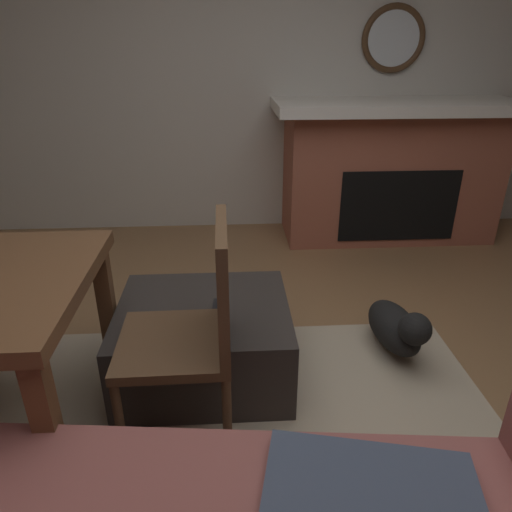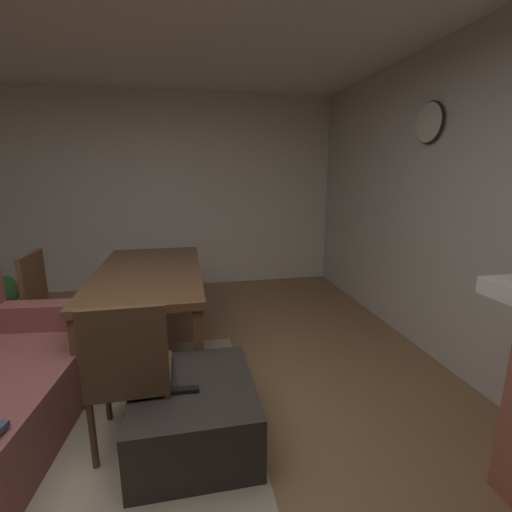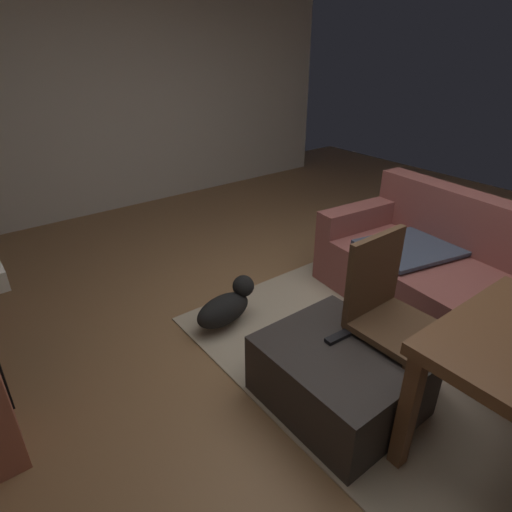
# 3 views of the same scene
# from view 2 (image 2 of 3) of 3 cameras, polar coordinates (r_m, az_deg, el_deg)

# --- Properties ---
(floor) EXTENTS (8.54, 8.54, 0.00)m
(floor) POSITION_cam_2_polar(r_m,az_deg,el_deg) (2.30, -24.10, -32.08)
(floor) COLOR olive
(wall_right_window_side) EXTENTS (0.12, 5.70, 2.65)m
(wall_right_window_side) POSITION_cam_2_polar(r_m,az_deg,el_deg) (5.17, -17.07, 9.65)
(wall_right_window_side) COLOR white
(wall_right_window_side) RESTS_ON ground
(area_rug) EXTENTS (2.60, 2.00, 0.01)m
(area_rug) POSITION_cam_2_polar(r_m,az_deg,el_deg) (2.55, -25.62, -26.84)
(area_rug) COLOR tan
(area_rug) RESTS_ON ground
(ottoman_coffee_table) EXTENTS (0.81, 0.71, 0.39)m
(ottoman_coffee_table) POSITION_cam_2_polar(r_m,az_deg,el_deg) (2.35, -9.91, -23.51)
(ottoman_coffee_table) COLOR #2D2826
(ottoman_coffee_table) RESTS_ON ground
(tv_remote) EXTENTS (0.06, 0.16, 0.02)m
(tv_remote) POSITION_cam_2_polar(r_m,az_deg,el_deg) (2.18, -11.33, -20.32)
(tv_remote) COLOR black
(tv_remote) RESTS_ON ottoman_coffee_table
(dining_table) EXTENTS (1.88, 0.92, 0.74)m
(dining_table) POSITION_cam_2_polar(r_m,az_deg,el_deg) (3.37, -16.76, -3.29)
(dining_table) COLOR brown
(dining_table) RESTS_ON ground
(dining_chair_west) EXTENTS (0.44, 0.44, 0.93)m
(dining_chair_west) POSITION_cam_2_polar(r_m,az_deg,el_deg) (2.20, -19.61, -16.68)
(dining_chair_west) COLOR #513823
(dining_chair_west) RESTS_ON ground
(dining_chair_north) EXTENTS (0.45, 0.45, 0.93)m
(dining_chair_north) POSITION_cam_2_polar(r_m,az_deg,el_deg) (3.60, -30.25, -5.92)
(dining_chair_north) COLOR brown
(dining_chair_north) RESTS_ON ground
(potted_plant) EXTENTS (0.33, 0.33, 0.47)m
(potted_plant) POSITION_cam_2_polar(r_m,az_deg,el_deg) (4.96, -35.51, -5.05)
(potted_plant) COLOR brown
(potted_plant) RESTS_ON ground
(wall_clock) EXTENTS (0.35, 0.03, 0.35)m
(wall_clock) POSITION_cam_2_polar(r_m,az_deg,el_deg) (3.53, 26.08, 18.67)
(wall_clock) COLOR silver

